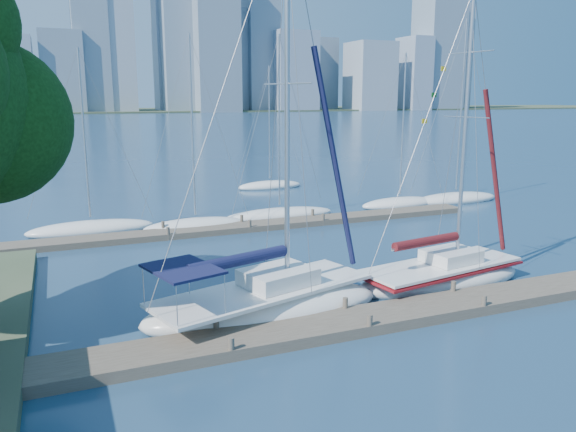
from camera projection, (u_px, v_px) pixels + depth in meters
name	position (u px, v px, depth m)	size (l,w,h in m)	color
ground	(357.00, 327.00, 20.41)	(700.00, 700.00, 0.00)	navy
near_dock	(357.00, 321.00, 20.37)	(26.00, 2.00, 0.40)	#4A4236
far_dock	(261.00, 225.00, 35.59)	(30.00, 1.80, 0.36)	#4A4236
far_shore	(73.00, 112.00, 309.87)	(800.00, 100.00, 1.50)	#38472D
sailboat_navy	(264.00, 287.00, 21.19)	(9.90, 5.58, 15.50)	white
sailboat_maroon	(442.00, 262.00, 24.74)	(8.59, 3.98, 13.13)	white
bg_boat_0	(91.00, 228.00, 34.52)	(7.87, 4.47, 11.31)	white
bg_boat_1	(196.00, 225.00, 35.40)	(6.90, 3.65, 12.16)	white
bg_boat_2	(280.00, 215.00, 38.60)	(8.18, 4.49, 12.47)	white
bg_boat_4	(400.00, 203.00, 42.70)	(6.73, 4.44, 11.62)	white
bg_boat_5	(456.00, 199.00, 44.45)	(7.98, 3.61, 14.23)	white
bg_boat_7	(270.00, 186.00, 51.16)	(6.32, 4.36, 11.16)	white
skyline	(111.00, 43.00, 283.05)	(504.02, 51.31, 120.63)	#8090A5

